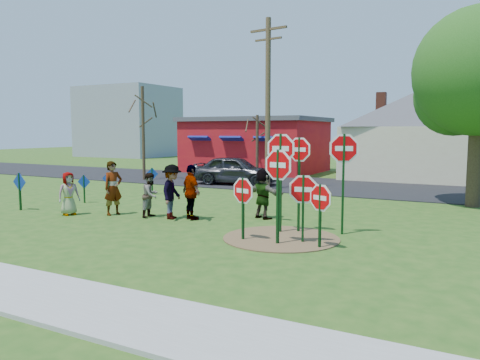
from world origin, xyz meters
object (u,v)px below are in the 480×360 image
object	(u,v)px
stop_sign_a	(243,195)
person_b	(113,188)
stop_sign_c	(278,175)
utility_pole	(268,101)
suv	(235,170)
stop_sign_d	(344,158)
stop_sign_b	(299,160)
person_a	(69,194)

from	to	relation	value
stop_sign_a	person_b	world-z (taller)	person_b
stop_sign_a	stop_sign_c	size ratio (longest dim) A/B	0.70
utility_pole	suv	bearing A→B (deg)	159.11
person_b	utility_pole	size ratio (longest dim) A/B	0.22
stop_sign_d	suv	size ratio (longest dim) A/B	0.66
stop_sign_c	utility_pole	xyz separation A→B (m)	(-5.04, 10.40, 2.63)
stop_sign_a	stop_sign_d	bearing A→B (deg)	57.84
stop_sign_d	stop_sign_c	bearing A→B (deg)	-142.18
stop_sign_a	person_b	xyz separation A→B (m)	(-5.80, 1.27, -0.28)
stop_sign_b	stop_sign_c	world-z (taller)	stop_sign_b
stop_sign_a	person_b	bearing A→B (deg)	-176.95
stop_sign_b	suv	bearing A→B (deg)	135.42
person_b	suv	size ratio (longest dim) A/B	0.41
person_a	suv	size ratio (longest dim) A/B	0.33
suv	person_a	bearing A→B (deg)	167.30
stop_sign_d	person_a	world-z (taller)	stop_sign_d
suv	stop_sign_c	bearing A→B (deg)	-155.30
stop_sign_d	utility_pole	distance (m)	10.69
stop_sign_b	utility_pole	world-z (taller)	utility_pole
stop_sign_d	utility_pole	xyz separation A→B (m)	(-6.20, 8.42, 2.26)
stop_sign_b	stop_sign_c	distance (m)	1.69
stop_sign_a	utility_pole	bearing A→B (deg)	126.54
stop_sign_a	person_b	size ratio (longest dim) A/B	0.96
stop_sign_a	person_a	distance (m)	7.21
suv	utility_pole	size ratio (longest dim) A/B	0.54
person_b	suv	world-z (taller)	person_b
stop_sign_b	suv	world-z (taller)	stop_sign_b
stop_sign_a	suv	xyz separation A→B (m)	(-6.38, 11.30, -0.41)
person_b	person_a	bearing A→B (deg)	136.03
stop_sign_c	person_a	xyz separation A→B (m)	(-8.19, 0.52, -1.07)
stop_sign_b	person_b	bearing A→B (deg)	-168.53
person_b	suv	xyz separation A→B (m)	(-0.58, 10.03, -0.13)
stop_sign_b	stop_sign_d	bearing A→B (deg)	22.96
person_a	person_b	distance (m)	1.57
stop_sign_d	person_a	size ratio (longest dim) A/B	1.99
stop_sign_b	person_a	bearing A→B (deg)	-163.87
stop_sign_d	utility_pole	world-z (taller)	utility_pole
stop_sign_b	person_b	distance (m)	6.88
stop_sign_b	person_a	xyz separation A→B (m)	(-8.13, -1.15, -1.36)
person_b	suv	distance (m)	10.05
person_b	utility_pole	world-z (taller)	utility_pole
person_a	person_b	size ratio (longest dim) A/B	0.80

